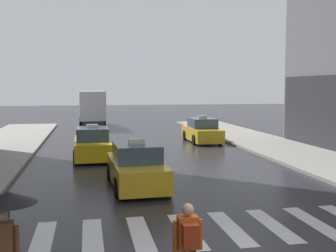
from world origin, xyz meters
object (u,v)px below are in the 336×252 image
object	(u,v)px
pedestrian_with_backpack	(188,241)
taxi_lead	(136,167)
taxi_second	(92,145)
pedestrian_with_umbrella	(7,216)
taxi_third	(202,131)
box_truck	(92,108)

from	to	relation	value
pedestrian_with_backpack	taxi_lead	bearing A→B (deg)	89.76
taxi_lead	taxi_second	bearing A→B (deg)	103.13
taxi_lead	pedestrian_with_umbrella	bearing A→B (deg)	-111.46
pedestrian_with_backpack	taxi_second	bearing A→B (deg)	95.76
taxi_lead	taxi_third	world-z (taller)	same
taxi_second	taxi_third	xyz separation A→B (m)	(7.39, 5.31, 0.00)
taxi_third	pedestrian_with_backpack	distance (m)	21.05
taxi_second	taxi_third	bearing A→B (deg)	35.70
taxi_second	pedestrian_with_umbrella	xyz separation A→B (m)	(-1.61, -14.59, 0.79)
box_truck	pedestrian_with_umbrella	size ratio (longest dim) A/B	3.91
taxi_lead	taxi_third	xyz separation A→B (m)	(5.86, 11.90, 0.00)
taxi_lead	box_truck	bearing A→B (deg)	93.33
taxi_third	box_truck	distance (m)	13.73
box_truck	pedestrian_with_umbrella	xyz separation A→B (m)	(-1.78, -31.53, -0.34)
box_truck	pedestrian_with_umbrella	distance (m)	31.58
taxi_lead	taxi_third	size ratio (longest dim) A/B	1.01
taxi_lead	pedestrian_with_umbrella	world-z (taller)	pedestrian_with_umbrella
box_truck	taxi_second	bearing A→B (deg)	-90.57
taxi_lead	taxi_second	size ratio (longest dim) A/B	1.01
taxi_third	taxi_second	bearing A→B (deg)	-144.30
taxi_lead	box_truck	world-z (taller)	box_truck
box_truck	taxi_third	bearing A→B (deg)	-58.14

